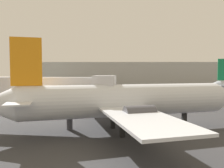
% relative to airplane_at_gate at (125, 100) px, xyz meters
% --- Properties ---
extents(airplane_at_gate, '(31.32, 26.77, 10.39)m').
position_rel_airplane_at_gate_xyz_m(airplane_at_gate, '(0.00, 0.00, 0.00)').
color(airplane_at_gate, silver).
rests_on(airplane_at_gate, ground_plane).
extents(airplane_distant, '(26.21, 18.37, 7.73)m').
position_rel_airplane_at_gate_xyz_m(airplane_distant, '(-28.70, 72.99, -0.95)').
color(airplane_distant, silver).
rests_on(airplane_distant, ground_plane).
extents(jet_bridge, '(23.91, 4.98, 6.47)m').
position_rel_airplane_at_gate_xyz_m(jet_bridge, '(-11.99, 1.52, 1.33)').
color(jet_bridge, silver).
rests_on(jet_bridge, ground_plane).
extents(terminal_building, '(94.06, 27.08, 11.91)m').
position_rel_airplane_at_gate_xyz_m(terminal_building, '(8.41, 100.92, 2.33)').
color(terminal_building, '#B7B7B2').
rests_on(terminal_building, ground_plane).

